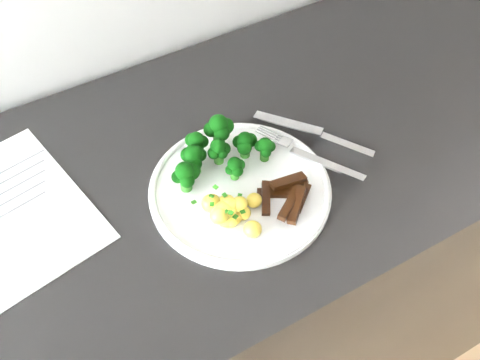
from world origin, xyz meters
The scene contains 8 objects.
counter centered at (0.04, 1.68, 0.44)m, with size 2.34×0.58×0.88m.
recipe_paper centered at (-0.16, 1.76, 0.88)m, with size 0.25×0.32×0.00m.
plate centered at (0.16, 1.62, 0.89)m, with size 0.28×0.28×0.02m.
broccoli centered at (0.15, 1.68, 0.92)m, with size 0.17×0.11×0.07m.
potatoes centered at (0.11, 1.58, 0.90)m, with size 0.10×0.10×0.04m.
beef_strips centered at (0.21, 1.57, 0.90)m, with size 0.10×0.10×0.03m.
fork centered at (0.28, 1.61, 0.90)m, with size 0.10×0.18×0.02m.
knife centered at (0.33, 1.64, 0.89)m, with size 0.13×0.18×0.02m.
Camera 1 is at (-0.12, 1.14, 1.58)m, focal length 43.50 mm.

